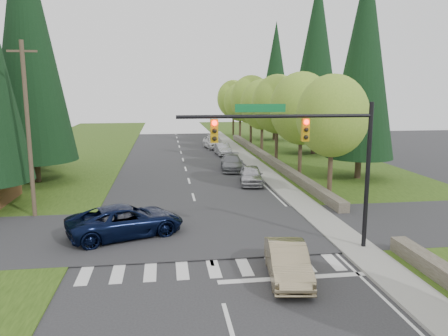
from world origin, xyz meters
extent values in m
plane|color=#28282B|center=(0.00, 0.00, 0.00)|extent=(120.00, 120.00, 0.00)
cube|color=#294211|center=(13.00, 20.00, 0.03)|extent=(14.00, 110.00, 0.06)
cube|color=#294211|center=(-13.00, 20.00, 0.03)|extent=(14.00, 110.00, 0.06)
cube|color=#28282B|center=(0.00, 8.00, 0.00)|extent=(120.00, 8.00, 0.10)
cube|color=gray|center=(6.90, 22.00, 0.07)|extent=(1.80, 80.00, 0.13)
cube|color=gray|center=(6.05, 22.00, 0.07)|extent=(0.20, 80.00, 0.13)
cube|color=#4C4438|center=(8.60, 30.00, 0.35)|extent=(0.70, 40.00, 0.70)
cylinder|color=black|center=(7.20, 4.50, 3.40)|extent=(0.20, 0.20, 6.80)
cylinder|color=black|center=(2.90, 4.50, 6.20)|extent=(8.60, 0.16, 0.16)
cube|color=#0C662D|center=(2.20, 4.55, 6.55)|extent=(2.20, 0.04, 0.35)
cube|color=#BF8C0C|center=(4.20, 4.50, 5.60)|extent=(0.32, 0.24, 1.00)
sphere|color=#FF0C05|center=(4.20, 4.36, 5.95)|extent=(0.22, 0.22, 0.22)
cube|color=#BF8C0C|center=(0.20, 4.50, 5.60)|extent=(0.32, 0.24, 1.00)
sphere|color=#FF0C05|center=(0.20, 4.36, 5.95)|extent=(0.22, 0.22, 0.22)
cylinder|color=#473828|center=(-9.50, 12.00, 5.00)|extent=(0.24, 0.24, 10.00)
cube|color=#473828|center=(-9.50, 12.00, 9.40)|extent=(1.60, 0.10, 0.12)
cylinder|color=#38281C|center=(9.20, 14.00, 2.38)|extent=(0.32, 0.32, 4.76)
ellipsoid|color=olive|center=(9.20, 14.00, 5.61)|extent=(4.80, 4.80, 5.52)
cylinder|color=#38281C|center=(9.30, 21.00, 2.46)|extent=(0.32, 0.32, 4.93)
ellipsoid|color=olive|center=(9.30, 21.00, 5.81)|extent=(5.20, 5.20, 5.98)
cylinder|color=#38281C|center=(9.10, 28.00, 2.52)|extent=(0.32, 0.32, 5.04)
ellipsoid|color=olive|center=(9.10, 28.00, 5.94)|extent=(5.00, 5.00, 5.75)
cylinder|color=#38281C|center=(9.20, 35.00, 2.41)|extent=(0.32, 0.32, 4.82)
ellipsoid|color=olive|center=(9.20, 35.00, 5.68)|extent=(5.00, 5.00, 5.75)
cylinder|color=#38281C|center=(9.30, 42.00, 2.58)|extent=(0.32, 0.32, 5.15)
ellipsoid|color=olive|center=(9.30, 42.00, 6.07)|extent=(5.40, 5.40, 6.21)
cylinder|color=#38281C|center=(9.10, 49.00, 2.35)|extent=(0.32, 0.32, 4.70)
ellipsoid|color=olive|center=(9.10, 49.00, 5.54)|extent=(4.80, 4.80, 5.52)
cylinder|color=#38281C|center=(9.20, 56.00, 2.49)|extent=(0.32, 0.32, 4.98)
ellipsoid|color=olive|center=(9.20, 56.00, 5.87)|extent=(5.20, 5.20, 5.98)
cylinder|color=#38281C|center=(-12.00, 22.00, 1.00)|extent=(0.50, 0.50, 2.00)
cone|color=black|center=(-12.00, 22.00, 11.30)|extent=(6.46, 6.46, 19.00)
cylinder|color=#38281C|center=(-14.00, 28.00, 1.00)|extent=(0.50, 0.50, 2.00)
cone|color=black|center=(-14.00, 28.00, 10.30)|extent=(5.78, 5.78, 17.00)
cylinder|color=#38281C|center=(14.00, 20.00, 1.00)|extent=(0.50, 0.50, 2.00)
cone|color=black|center=(14.00, 20.00, 9.80)|extent=(5.44, 5.44, 16.00)
cylinder|color=#38281C|center=(15.00, 34.00, 1.00)|extent=(0.50, 0.50, 2.00)
cone|color=black|center=(15.00, 34.00, 10.80)|extent=(6.12, 6.12, 18.00)
cylinder|color=#38281C|center=(14.00, 48.00, 1.00)|extent=(0.50, 0.50, 2.00)
cone|color=black|center=(14.00, 48.00, 9.30)|extent=(5.10, 5.10, 15.00)
imported|color=tan|center=(2.77, 1.82, 0.69)|extent=(2.01, 4.37, 1.39)
imported|color=black|center=(-3.92, 7.82, 0.81)|extent=(6.37, 4.57, 1.61)
imported|color=#BABABF|center=(4.78, 19.09, 0.73)|extent=(2.29, 4.47, 1.46)
imported|color=slate|center=(4.20, 25.25, 0.70)|extent=(2.37, 4.95, 1.39)
imported|color=#B0B0B5|center=(4.63, 34.68, 0.67)|extent=(1.65, 4.11, 1.33)
imported|color=silver|center=(4.20, 40.47, 0.81)|extent=(2.57, 5.00, 1.63)
imported|color=#ADADB2|center=(4.50, 43.56, 0.69)|extent=(2.58, 4.99, 1.38)
camera|label=1|loc=(-1.90, -13.84, 7.33)|focal=35.00mm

